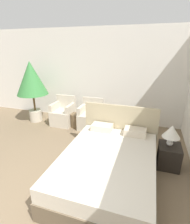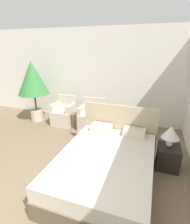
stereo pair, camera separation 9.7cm
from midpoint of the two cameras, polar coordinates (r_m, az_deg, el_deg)
wall_back at (r=5.64m, az=2.41°, el=11.52°), size 10.00×0.06×2.90m
bed at (r=3.31m, az=4.64°, el=-17.08°), size 1.64×2.23×1.12m
armchair_near_window_left at (r=5.61m, az=-9.65°, el=-0.97°), size 0.64×0.61×0.90m
armchair_near_window_right at (r=5.25m, az=-0.83°, el=-2.19°), size 0.64×0.61×0.90m
potted_palm at (r=5.87m, az=-19.23°, el=9.81°), size 0.97×0.97×1.94m
nightstand at (r=3.95m, az=23.40°, el=-13.29°), size 0.43×0.48×0.47m
table_lamp at (r=3.70m, az=24.21°, el=-6.26°), size 0.34×0.34×0.44m
side_table at (r=5.41m, az=-5.56°, el=-2.63°), size 0.34×0.34×0.42m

